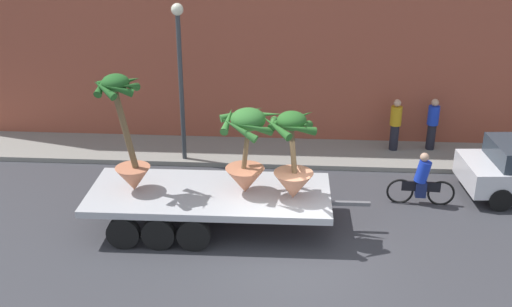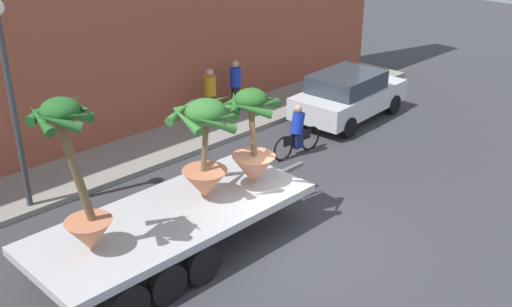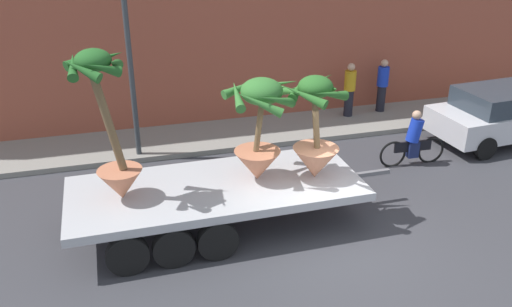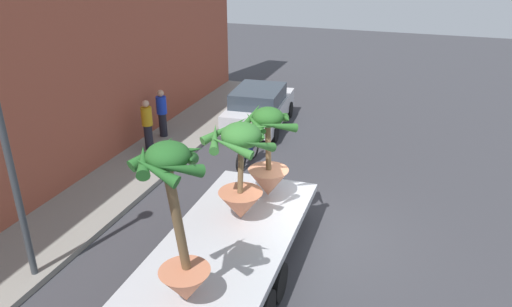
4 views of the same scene
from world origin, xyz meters
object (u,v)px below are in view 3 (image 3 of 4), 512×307
Objects in this scene: flatbed_trailer at (205,195)px; street_lamp at (128,40)px; cyclist at (413,141)px; parked_car at (503,114)px; potted_palm_front at (110,135)px; potted_palm_middle at (315,136)px; potted_palm_rear at (260,129)px; pedestrian_far_left at (350,89)px; pedestrian_near_gate at (382,84)px.

street_lamp is at bearing 105.75° from flatbed_trailer.
parked_car is (3.30, 0.74, 0.16)m from cyclist.
potted_palm_middle is at bearing -2.56° from potted_palm_front.
flatbed_trailer is 6.04m from cyclist.
potted_palm_rear is 1.20× the size of cyclist.
potted_palm_rear is 1.29× the size of pedestrian_far_left.
potted_palm_front is 9.00m from pedestrian_far_left.
parked_car is at bearing -37.29° from pedestrian_far_left.
potted_palm_middle reaches higher than parked_car.
potted_palm_middle is at bearing -121.77° from pedestrian_far_left.
potted_palm_rear reaches higher than pedestrian_far_left.
potted_palm_middle is 1.22× the size of cyclist.
parked_car is 3.70m from pedestrian_near_gate.
parked_car reaches higher than flatbed_trailer.
flatbed_trailer is 4.72m from street_lamp.
pedestrian_near_gate reaches higher than parked_car.
pedestrian_near_gate is 8.27m from street_lamp.
potted_palm_front is 1.76× the size of pedestrian_far_left.
street_lamp is at bearing 161.64° from cyclist.
pedestrian_near_gate is 1.21m from pedestrian_far_left.
potted_palm_front is (-1.75, -0.04, 1.57)m from flatbed_trailer.
potted_palm_middle reaches higher than cyclist.
potted_palm_front is at bearing -178.74° from flatbed_trailer.
pedestrian_far_left is (7.32, 5.07, -1.31)m from potted_palm_front.
potted_palm_rear is 1.16m from potted_palm_middle.
flatbed_trailer is 1.47× the size of street_lamp.
potted_palm_rear is 5.08m from cyclist.
flatbed_trailer is at bearing -142.70° from pedestrian_near_gate.
pedestrian_far_left is at bearing 142.71° from parked_car.
parked_car is (7.93, 2.28, -1.29)m from potted_palm_rear.
potted_palm_middle is (1.12, -0.26, -0.17)m from potted_palm_rear.
flatbed_trailer is 3.16× the size of potted_palm_middle.
potted_palm_front reaches higher than parked_car.
potted_palm_middle reaches higher than flatbed_trailer.
potted_palm_front reaches higher than potted_palm_rear.
street_lamp is at bearing 129.80° from potted_palm_middle.
pedestrian_far_left is (5.57, 5.03, 0.27)m from flatbed_trailer.
pedestrian_near_gate is 1.00× the size of pedestrian_far_left.
potted_palm_front reaches higher than pedestrian_far_left.
street_lamp is at bearing -170.14° from pedestrian_far_left.
potted_palm_front is at bearing -148.62° from pedestrian_near_gate.
pedestrian_far_left is at bearing 34.71° from potted_palm_front.
parked_car is at bearing -8.64° from street_lamp.
potted_palm_front reaches higher than flatbed_trailer.
potted_palm_middle is 7.04m from pedestrian_near_gate.
street_lamp is (0.66, 3.91, 0.88)m from potted_palm_front.
pedestrian_near_gate is at bearing 75.25° from cyclist.
pedestrian_near_gate is at bearing 42.57° from potted_palm_rear.
cyclist is at bearing -104.75° from pedestrian_near_gate.
potted_palm_front is at bearing -167.97° from cyclist.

